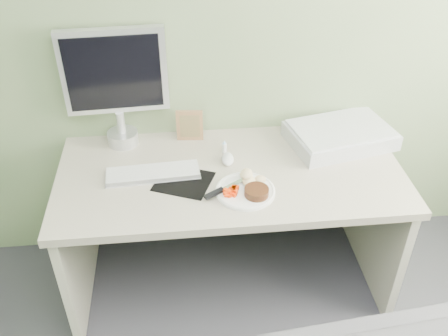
{
  "coord_description": "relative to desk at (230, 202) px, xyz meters",
  "views": [
    {
      "loc": [
        -0.22,
        -0.21,
        2.1
      ],
      "look_at": [
        -0.04,
        1.5,
        0.85
      ],
      "focal_mm": 40.0,
      "sensor_mm": 36.0,
      "label": 1
    }
  ],
  "objects": [
    {
      "name": "wall_back",
      "position": [
        0.0,
        0.38,
        0.8
      ],
      "size": [
        3.5,
        0.0,
        3.5
      ],
      "primitive_type": "plane",
      "rotation": [
        1.57,
        0.0,
        0.0
      ],
      "color": "gray",
      "rests_on": "floor"
    },
    {
      "name": "desk",
      "position": [
        0.0,
        0.0,
        0.0
      ],
      "size": [
        1.6,
        0.75,
        0.73
      ],
      "color": "#AEA492",
      "rests_on": "floor"
    },
    {
      "name": "plate",
      "position": [
        0.05,
        -0.16,
        0.19
      ],
      "size": [
        0.26,
        0.26,
        0.01
      ],
      "primitive_type": "cylinder",
      "color": "white",
      "rests_on": "desk"
    },
    {
      "name": "steak",
      "position": [
        0.09,
        -0.2,
        0.21
      ],
      "size": [
        0.11,
        0.11,
        0.03
      ],
      "primitive_type": "cylinder",
      "rotation": [
        0.0,
        0.0,
        0.09
      ],
      "color": "black",
      "rests_on": "plate"
    },
    {
      "name": "potato_pile",
      "position": [
        0.07,
        -0.11,
        0.23
      ],
      "size": [
        0.13,
        0.1,
        0.07
      ],
      "primitive_type": "ellipsoid",
      "rotation": [
        0.0,
        0.0,
        0.06
      ],
      "color": "tan",
      "rests_on": "plate"
    },
    {
      "name": "carrot_heap",
      "position": [
        -0.02,
        -0.18,
        0.22
      ],
      "size": [
        0.08,
        0.07,
        0.04
      ],
      "primitive_type": "cube",
      "rotation": [
        0.0,
        0.0,
        -0.32
      ],
      "color": "red",
      "rests_on": "plate"
    },
    {
      "name": "steak_knife",
      "position": [
        -0.06,
        -0.16,
        0.21
      ],
      "size": [
        0.22,
        0.15,
        0.02
      ],
      "rotation": [
        0.0,
        0.0,
        0.56
      ],
      "color": "silver",
      "rests_on": "plate"
    },
    {
      "name": "mousepad",
      "position": [
        -0.22,
        -0.05,
        0.18
      ],
      "size": [
        0.3,
        0.29,
        0.0
      ],
      "primitive_type": "cube",
      "rotation": [
        0.0,
        0.0,
        -0.4
      ],
      "color": "black",
      "rests_on": "desk"
    },
    {
      "name": "keyboard",
      "position": [
        -0.36,
        0.01,
        0.2
      ],
      "size": [
        0.42,
        0.15,
        0.02
      ],
      "primitive_type": "cube",
      "rotation": [
        0.0,
        0.0,
        0.06
      ],
      "color": "white",
      "rests_on": "desk"
    },
    {
      "name": "computer_mouse",
      "position": [
        -0.01,
        0.08,
        0.2
      ],
      "size": [
        0.06,
        0.11,
        0.04
      ],
      "primitive_type": "ellipsoid",
      "rotation": [
        0.0,
        0.0,
        -0.07
      ],
      "color": "white",
      "rests_on": "desk"
    },
    {
      "name": "photo_frame",
      "position": [
        -0.17,
        0.29,
        0.27
      ],
      "size": [
        0.13,
        0.03,
        0.16
      ],
      "primitive_type": "cube",
      "rotation": [
        0.0,
        0.0,
        -0.09
      ],
      "color": "brown",
      "rests_on": "desk"
    },
    {
      "name": "eyedrop_bottle",
      "position": [
        -0.01,
        0.16,
        0.21
      ],
      "size": [
        0.02,
        0.02,
        0.07
      ],
      "color": "white",
      "rests_on": "desk"
    },
    {
      "name": "scanner",
      "position": [
        0.57,
        0.19,
        0.22
      ],
      "size": [
        0.55,
        0.43,
        0.08
      ],
      "primitive_type": "cube",
      "rotation": [
        0.0,
        0.0,
        0.22
      ],
      "color": "#BABBC1",
      "rests_on": "desk"
    },
    {
      "name": "monitor",
      "position": [
        -0.51,
        0.32,
        0.51
      ],
      "size": [
        0.49,
        0.15,
        0.58
      ],
      "rotation": [
        0.0,
        0.0,
        0.05
      ],
      "color": "silver",
      "rests_on": "desk"
    }
  ]
}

